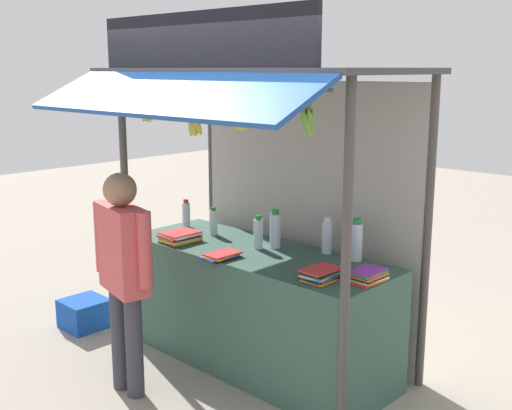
{
  "coord_description": "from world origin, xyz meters",
  "views": [
    {
      "loc": [
        3.13,
        -3.28,
        2.23
      ],
      "look_at": [
        0.0,
        0.0,
        1.25
      ],
      "focal_mm": 44.48,
      "sensor_mm": 36.0,
      "label": 1
    }
  ],
  "objects_px": {
    "magazine_stack_center": "(322,274)",
    "banana_bunch_inner_left": "(147,113)",
    "water_bottle_far_left": "(327,236)",
    "magazine_stack_mid_left": "(180,237)",
    "banana_bunch_leftmost": "(241,119)",
    "water_bottle_front_left": "(275,230)",
    "water_bottle_mid_right": "(186,214)",
    "vendor_person": "(123,264)",
    "water_bottle_front_right": "(258,233)",
    "water_bottle_back_right": "(213,222)",
    "magazine_stack_far_right": "(368,276)",
    "banana_bunch_inner_right": "(195,124)",
    "plastic_crate": "(85,313)",
    "magazine_stack_back_left": "(221,256)",
    "banana_bunch_rightmost": "(308,121)",
    "water_bottle_rear_center": "(357,241)"
  },
  "relations": [
    {
      "from": "magazine_stack_center",
      "to": "banana_bunch_inner_left",
      "type": "xyz_separation_m",
      "value": [
        -1.38,
        -0.3,
        0.98
      ]
    },
    {
      "from": "water_bottle_front_left",
      "to": "water_bottle_mid_right",
      "type": "height_order",
      "value": "water_bottle_front_left"
    },
    {
      "from": "magazine_stack_center",
      "to": "water_bottle_back_right",
      "type": "bearing_deg",
      "value": 167.85
    },
    {
      "from": "water_bottle_far_left",
      "to": "banana_bunch_leftmost",
      "type": "height_order",
      "value": "banana_bunch_leftmost"
    },
    {
      "from": "banana_bunch_inner_left",
      "to": "magazine_stack_far_right",
      "type": "bearing_deg",
      "value": 16.45
    },
    {
      "from": "water_bottle_front_left",
      "to": "banana_bunch_leftmost",
      "type": "bearing_deg",
      "value": -65.72
    },
    {
      "from": "water_bottle_front_left",
      "to": "banana_bunch_leftmost",
      "type": "relative_size",
      "value": 1.18
    },
    {
      "from": "water_bottle_front_left",
      "to": "water_bottle_front_right",
      "type": "bearing_deg",
      "value": -125.23
    },
    {
      "from": "magazine_stack_mid_left",
      "to": "plastic_crate",
      "type": "distance_m",
      "value": 1.29
    },
    {
      "from": "vendor_person",
      "to": "plastic_crate",
      "type": "height_order",
      "value": "vendor_person"
    },
    {
      "from": "water_bottle_front_right",
      "to": "magazine_stack_mid_left",
      "type": "distance_m",
      "value": 0.65
    },
    {
      "from": "magazine_stack_mid_left",
      "to": "magazine_stack_far_right",
      "type": "bearing_deg",
      "value": 7.32
    },
    {
      "from": "magazine_stack_mid_left",
      "to": "banana_bunch_rightmost",
      "type": "distance_m",
      "value": 1.81
    },
    {
      "from": "water_bottle_front_left",
      "to": "banana_bunch_inner_right",
      "type": "distance_m",
      "value": 1.07
    },
    {
      "from": "magazine_stack_far_right",
      "to": "banana_bunch_inner_right",
      "type": "bearing_deg",
      "value": -156.52
    },
    {
      "from": "magazine_stack_center",
      "to": "banana_bunch_inner_right",
      "type": "xyz_separation_m",
      "value": [
        -0.86,
        -0.3,
        0.93
      ]
    },
    {
      "from": "water_bottle_back_right",
      "to": "water_bottle_far_left",
      "type": "distance_m",
      "value": 1.01
    },
    {
      "from": "magazine_stack_back_left",
      "to": "water_bottle_far_left",
      "type": "bearing_deg",
      "value": 53.1
    },
    {
      "from": "banana_bunch_rightmost",
      "to": "vendor_person",
      "type": "relative_size",
      "value": 0.16
    },
    {
      "from": "water_bottle_rear_center",
      "to": "magazine_stack_center",
      "type": "height_order",
      "value": "water_bottle_rear_center"
    },
    {
      "from": "water_bottle_mid_right",
      "to": "vendor_person",
      "type": "distance_m",
      "value": 1.22
    },
    {
      "from": "magazine_stack_far_right",
      "to": "banana_bunch_inner_left",
      "type": "height_order",
      "value": "banana_bunch_inner_left"
    },
    {
      "from": "magazine_stack_back_left",
      "to": "banana_bunch_leftmost",
      "type": "bearing_deg",
      "value": -25.0
    },
    {
      "from": "magazine_stack_far_right",
      "to": "water_bottle_front_right",
      "type": "bearing_deg",
      "value": 175.93
    },
    {
      "from": "water_bottle_far_left",
      "to": "magazine_stack_mid_left",
      "type": "bearing_deg",
      "value": -152.5
    },
    {
      "from": "magazine_stack_center",
      "to": "banana_bunch_inner_right",
      "type": "height_order",
      "value": "banana_bunch_inner_right"
    },
    {
      "from": "water_bottle_front_right",
      "to": "plastic_crate",
      "type": "distance_m",
      "value": 1.87
    },
    {
      "from": "magazine_stack_mid_left",
      "to": "vendor_person",
      "type": "xyz_separation_m",
      "value": [
        0.27,
        -0.72,
        0.0
      ]
    },
    {
      "from": "magazine_stack_mid_left",
      "to": "vendor_person",
      "type": "distance_m",
      "value": 0.77
    },
    {
      "from": "water_bottle_far_left",
      "to": "banana_bunch_rightmost",
      "type": "relative_size",
      "value": 1.12
    },
    {
      "from": "banana_bunch_rightmost",
      "to": "plastic_crate",
      "type": "bearing_deg",
      "value": -178.89
    },
    {
      "from": "magazine_stack_far_right",
      "to": "banana_bunch_inner_right",
      "type": "height_order",
      "value": "banana_bunch_inner_right"
    },
    {
      "from": "magazine_stack_center",
      "to": "banana_bunch_inner_right",
      "type": "bearing_deg",
      "value": -160.7
    },
    {
      "from": "magazine_stack_back_left",
      "to": "magazine_stack_center",
      "type": "relative_size",
      "value": 0.95
    },
    {
      "from": "water_bottle_far_left",
      "to": "water_bottle_front_right",
      "type": "bearing_deg",
      "value": -150.33
    },
    {
      "from": "water_bottle_front_left",
      "to": "vendor_person",
      "type": "distance_m",
      "value": 1.18
    },
    {
      "from": "water_bottle_front_right",
      "to": "banana_bunch_leftmost",
      "type": "xyz_separation_m",
      "value": [
        0.37,
        -0.55,
        0.9
      ]
    },
    {
      "from": "vendor_person",
      "to": "water_bottle_back_right",
      "type": "bearing_deg",
      "value": -64.99
    },
    {
      "from": "water_bottle_front_left",
      "to": "banana_bunch_leftmost",
      "type": "xyz_separation_m",
      "value": [
        0.3,
        -0.65,
        0.88
      ]
    },
    {
      "from": "magazine_stack_mid_left",
      "to": "magazine_stack_center",
      "type": "height_order",
      "value": "same"
    },
    {
      "from": "magazine_stack_center",
      "to": "magazine_stack_back_left",
      "type": "bearing_deg",
      "value": -171.64
    },
    {
      "from": "water_bottle_front_left",
      "to": "water_bottle_back_right",
      "type": "bearing_deg",
      "value": -173.77
    },
    {
      "from": "banana_bunch_leftmost",
      "to": "magazine_stack_mid_left",
      "type": "bearing_deg",
      "value": 164.26
    },
    {
      "from": "water_bottle_mid_right",
      "to": "plastic_crate",
      "type": "height_order",
      "value": "water_bottle_mid_right"
    },
    {
      "from": "water_bottle_mid_right",
      "to": "magazine_stack_back_left",
      "type": "xyz_separation_m",
      "value": [
        0.89,
        -0.43,
        -0.09
      ]
    },
    {
      "from": "banana_bunch_inner_right",
      "to": "plastic_crate",
      "type": "relative_size",
      "value": 0.9
    },
    {
      "from": "magazine_stack_far_right",
      "to": "magazine_stack_mid_left",
      "type": "bearing_deg",
      "value": -172.68
    },
    {
      "from": "magazine_stack_far_right",
      "to": "banana_bunch_rightmost",
      "type": "xyz_separation_m",
      "value": [
        -0.13,
        -0.48,
        1.0
      ]
    },
    {
      "from": "banana_bunch_leftmost",
      "to": "plastic_crate",
      "type": "height_order",
      "value": "banana_bunch_leftmost"
    },
    {
      "from": "water_bottle_front_left",
      "to": "magazine_stack_center",
      "type": "height_order",
      "value": "water_bottle_front_left"
    }
  ]
}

